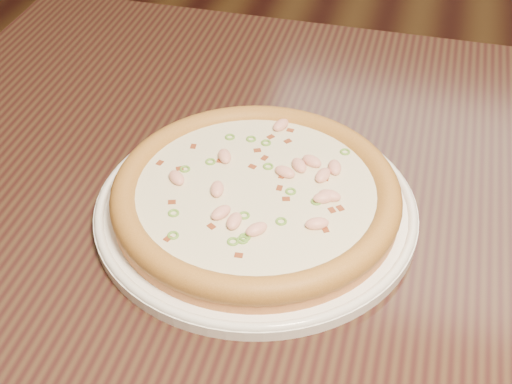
# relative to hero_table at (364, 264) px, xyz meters

# --- Properties ---
(hero_table) EXTENTS (1.20, 0.80, 0.75)m
(hero_table) POSITION_rel_hero_table_xyz_m (0.00, 0.00, 0.00)
(hero_table) COLOR black
(hero_table) RESTS_ON ground
(plate) EXTENTS (0.34, 0.34, 0.02)m
(plate) POSITION_rel_hero_table_xyz_m (-0.12, -0.05, 0.11)
(plate) COLOR white
(plate) RESTS_ON hero_table
(pizza) EXTENTS (0.31, 0.31, 0.03)m
(pizza) POSITION_rel_hero_table_xyz_m (-0.12, -0.05, 0.13)
(pizza) COLOR #CC824B
(pizza) RESTS_ON plate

